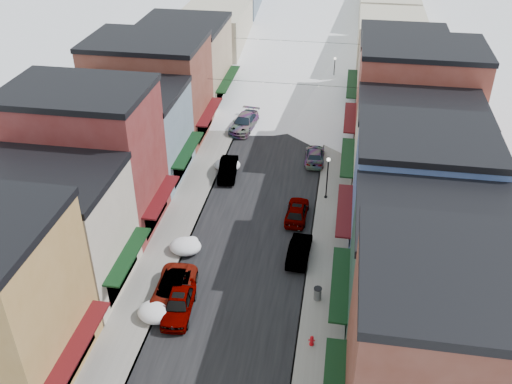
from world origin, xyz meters
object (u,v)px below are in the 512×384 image
(trash_can, at_px, (318,293))
(car_silver_sedan, at_px, (179,304))
(car_green_sedan, at_px, (299,250))
(fire_hydrant, at_px, (312,341))
(car_dark_hatch, at_px, (228,169))
(car_white_suv, at_px, (173,291))
(streetlamp_near, at_px, (328,173))

(trash_can, bearing_deg, car_silver_sedan, -163.55)
(car_green_sedan, xyz_separation_m, fire_hydrant, (1.76, -9.24, -0.27))
(car_green_sedan, height_order, fire_hydrant, car_green_sedan)
(car_dark_hatch, bearing_deg, car_silver_sedan, -94.31)
(car_white_suv, distance_m, car_silver_sedan, 1.48)
(car_silver_sedan, height_order, car_green_sedan, car_silver_sedan)
(car_white_suv, bearing_deg, trash_can, 6.74)
(car_white_suv, bearing_deg, fire_hydrant, -17.49)
(car_white_suv, bearing_deg, car_dark_hatch, 86.97)
(car_white_suv, distance_m, trash_can, 10.53)
(fire_hydrant, bearing_deg, car_silver_sedan, 170.31)
(car_dark_hatch, relative_size, trash_can, 4.67)
(fire_hydrant, relative_size, streetlamp_near, 0.18)
(fire_hydrant, xyz_separation_m, streetlamp_near, (-0.16, 18.37, 2.31))
(car_white_suv, distance_m, car_green_sedan, 10.70)
(trash_can, bearing_deg, car_dark_hatch, 121.33)
(car_dark_hatch, bearing_deg, car_green_sedan, -60.64)
(trash_can, bearing_deg, streetlamp_near, 90.88)
(streetlamp_near, bearing_deg, car_silver_sedan, -119.31)
(car_silver_sedan, relative_size, car_green_sedan, 1.06)
(car_white_suv, xyz_separation_m, trash_can, (10.41, 1.60, -0.14))
(car_dark_hatch, height_order, car_green_sedan, car_dark_hatch)
(car_silver_sedan, xyz_separation_m, car_dark_hatch, (-0.47, 19.40, -0.04))
(car_white_suv, distance_m, streetlamp_near, 18.66)
(car_silver_sedan, xyz_separation_m, streetlamp_near, (9.40, 16.74, 1.97))
(car_green_sedan, xyz_separation_m, streetlamp_near, (1.60, 9.13, 2.04))
(car_dark_hatch, relative_size, car_green_sedan, 1.04)
(car_silver_sedan, distance_m, fire_hydrant, 9.70)
(car_dark_hatch, distance_m, streetlamp_near, 10.42)
(car_dark_hatch, bearing_deg, car_white_suv, -96.74)
(car_green_sedan, height_order, trash_can, car_green_sedan)
(streetlamp_near, bearing_deg, car_dark_hatch, 164.93)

